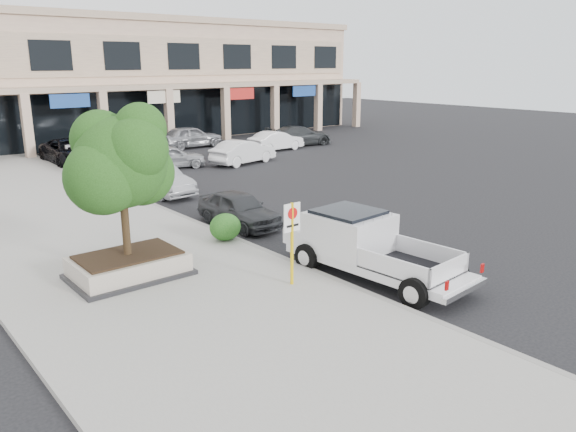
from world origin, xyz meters
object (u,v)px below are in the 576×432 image
at_px(curb_car_a, 239,209).
at_px(curb_car_c, 104,163).
at_px(lot_car_d, 118,151).
at_px(planter, 129,265).
at_px(lot_car_f, 276,141).
at_px(planter_tree, 123,162).
at_px(lot_car_a, 171,157).
at_px(lot_car_c, 299,136).
at_px(lot_car_e, 191,137).
at_px(no_parking_sign, 292,232).
at_px(pickup_truck, 377,248).
at_px(curb_car_d, 71,151).
at_px(curb_car_b, 159,180).
at_px(lot_car_b, 243,152).

relative_size(curb_car_a, curb_car_c, 0.69).
height_order(curb_car_c, lot_car_d, curb_car_c).
bearing_deg(planter, lot_car_f, 42.03).
height_order(curb_car_c, lot_car_f, curb_car_c).
height_order(planter_tree, lot_car_a, planter_tree).
xyz_separation_m(curb_car_c, lot_car_c, (16.10, 2.62, -0.09)).
relative_size(lot_car_e, lot_car_f, 1.13).
distance_m(lot_car_d, lot_car_e, 6.97).
relative_size(planter, lot_car_d, 0.64).
distance_m(lot_car_a, lot_car_e, 8.22).
bearing_deg(lot_car_e, no_parking_sign, 156.07).
bearing_deg(curb_car_a, lot_car_d, 80.28).
height_order(pickup_truck, lot_car_d, pickup_truck).
bearing_deg(lot_car_a, lot_car_c, -61.36).
bearing_deg(curb_car_a, curb_car_d, 88.87).
bearing_deg(lot_car_f, curb_car_c, 94.06).
bearing_deg(curb_car_b, planter_tree, -124.97).
bearing_deg(no_parking_sign, curb_car_b, 78.79).
bearing_deg(curb_car_a, lot_car_f, 45.63).
relative_size(curb_car_a, curb_car_d, 0.71).
height_order(no_parking_sign, curb_car_c, no_parking_sign).
distance_m(no_parking_sign, lot_car_f, 25.23).
height_order(planter_tree, lot_car_f, planter_tree).
distance_m(curb_car_b, lot_car_d, 10.23).
relative_size(planter, curb_car_d, 0.58).
bearing_deg(curb_car_c, lot_car_b, -10.31).
height_order(curb_car_a, lot_car_a, lot_car_a).
height_order(curb_car_a, lot_car_b, lot_car_b).
distance_m(planter, curb_car_c, 15.80).
bearing_deg(curb_car_b, lot_car_f, 26.10).
distance_m(curb_car_a, curb_car_b, 6.72).
xyz_separation_m(no_parking_sign, lot_car_e, (11.30, 25.09, -0.83)).
relative_size(curb_car_d, lot_car_b, 1.24).
xyz_separation_m(planter, no_parking_sign, (3.21, -3.39, 1.16)).
bearing_deg(curb_car_a, no_parking_sign, -113.62).
bearing_deg(pickup_truck, planter_tree, 136.59).
distance_m(curb_car_d, lot_car_d, 2.73).
height_order(planter_tree, lot_car_b, planter_tree).
bearing_deg(lot_car_d, no_parking_sign, -172.06).
height_order(lot_car_a, lot_car_e, lot_car_e).
xyz_separation_m(curb_car_a, lot_car_e, (8.88, 19.05, 0.14)).
distance_m(planter_tree, curb_car_d, 21.08).
xyz_separation_m(curb_car_d, lot_car_f, (13.07, -3.72, -0.08)).
xyz_separation_m(planter_tree, lot_car_f, (18.35, 16.51, -2.73)).
xyz_separation_m(curb_car_b, lot_car_c, (15.64, 8.13, 0.02)).
relative_size(curb_car_d, lot_car_e, 1.17).
distance_m(curb_car_d, lot_car_c, 16.22).
height_order(planter, lot_car_c, lot_car_c).
height_order(lot_car_c, lot_car_e, lot_car_e).
bearing_deg(lot_car_b, planter, 123.63).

